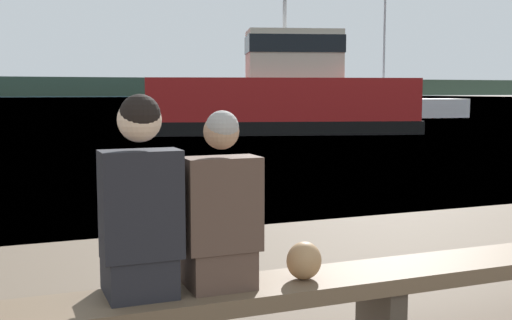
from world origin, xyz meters
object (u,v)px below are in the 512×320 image
at_px(bench_main, 381,282).
at_px(tugboat_red, 283,100).
at_px(shopping_bag, 304,261).
at_px(person_right, 220,214).
at_px(person_left, 140,208).
at_px(moored_sailboat, 390,108).

distance_m(bench_main, tugboat_red, 19.90).
relative_size(shopping_bag, tugboat_red, 0.02).
height_order(bench_main, shopping_bag, shopping_bag).
distance_m(bench_main, person_right, 1.14).
height_order(person_right, shopping_bag, person_right).
distance_m(bench_main, person_left, 1.57).
relative_size(tugboat_red, moored_sailboat, 1.09).
bearing_deg(tugboat_red, shopping_bag, 171.98).
relative_size(person_left, moored_sailboat, 0.11).
bearing_deg(shopping_bag, bench_main, 2.08).
bearing_deg(shopping_bag, tugboat_red, 66.21).
distance_m(shopping_bag, moored_sailboat, 34.02).
relative_size(bench_main, shopping_bag, 32.66).
bearing_deg(person_right, moored_sailboat, 54.93).
height_order(person_left, tugboat_red, tugboat_red).
relative_size(person_left, shopping_bag, 4.86).
bearing_deg(shopping_bag, moored_sailboat, 55.65).
height_order(bench_main, person_right, person_right).
bearing_deg(shopping_bag, person_right, 176.75).
xyz_separation_m(person_left, moored_sailboat, (20.13, 28.06, -0.38)).
distance_m(person_left, tugboat_red, 20.49).
bearing_deg(tugboat_red, person_right, 170.66).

